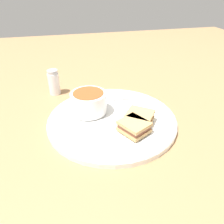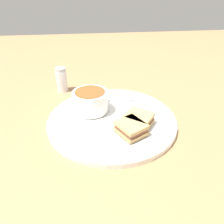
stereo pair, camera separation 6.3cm
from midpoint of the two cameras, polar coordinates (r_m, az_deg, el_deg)
The scene contains 7 objects.
ground_plane at distance 0.65m, azimuth 2.76°, elevation -2.76°, with size 2.40×2.40×0.00m, color #9E754C.
plate at distance 0.65m, azimuth 2.78°, elevation -2.05°, with size 0.38×0.38×0.02m.
soup_bowl at distance 0.66m, azimuth -2.96°, elevation 2.87°, with size 0.11×0.11×0.06m.
spoon at distance 0.73m, azimuth 1.32°, elevation 3.26°, with size 0.03×0.13×0.01m.
sandwich_half_near at distance 0.58m, azimuth 8.12°, elevation -4.25°, with size 0.09×0.09×0.03m.
sandwich_half_far at distance 0.61m, azimuth 9.94°, elevation -1.85°, with size 0.09×0.10×0.03m.
salt_shaker at distance 0.83m, azimuth -10.91°, elevation 8.22°, with size 0.04×0.04×0.09m.
Camera 2 is at (0.53, -0.06, 0.37)m, focal length 35.00 mm.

